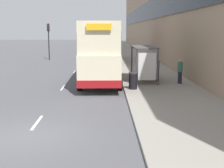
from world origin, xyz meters
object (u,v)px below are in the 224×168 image
at_px(traffic_light_far_kerb, 49,35).
at_px(pedestrian_at_shelter, 180,71).
at_px(pedestrian_1, 157,69).
at_px(double_decker_bus_near, 101,51).
at_px(bus_shelter, 147,57).
at_px(litter_bin, 133,81).
at_px(car_1, 105,44).
at_px(double_decker_bus_ahead, 104,42).
at_px(car_0, 100,46).

bearing_deg(traffic_light_far_kerb, pedestrian_at_shelter, -56.76).
bearing_deg(pedestrian_1, double_decker_bus_near, 172.07).
bearing_deg(double_decker_bus_near, bus_shelter, -7.98).
relative_size(litter_bin, traffic_light_far_kerb, 0.23).
relative_size(double_decker_bus_near, pedestrian_at_shelter, 6.05).
xyz_separation_m(car_1, litter_bin, (1.95, -46.16, -0.22)).
relative_size(bus_shelter, double_decker_bus_ahead, 0.40).
bearing_deg(litter_bin, pedestrian_1, 55.71).
bearing_deg(car_0, car_1, 85.92).
distance_m(car_1, pedestrian_1, 43.45).
bearing_deg(bus_shelter, car_1, 94.21).
height_order(car_1, pedestrian_1, pedestrian_1).
bearing_deg(traffic_light_far_kerb, double_decker_bus_ahead, -16.70).
relative_size(pedestrian_1, traffic_light_far_kerb, 0.37).
xyz_separation_m(pedestrian_1, litter_bin, (-1.97, -2.89, -0.34)).
height_order(double_decker_bus_ahead, litter_bin, double_decker_bus_ahead).
distance_m(pedestrian_1, traffic_light_far_kerb, 21.14).
xyz_separation_m(car_1, pedestrian_at_shelter, (5.36, -44.14, 0.11)).
distance_m(double_decker_bus_near, pedestrian_1, 4.28).
height_order(pedestrian_at_shelter, pedestrian_1, pedestrian_1).
xyz_separation_m(double_decker_bus_ahead, pedestrian_at_shelter, (5.33, -16.74, -1.28)).
bearing_deg(pedestrian_1, pedestrian_at_shelter, -31.12).
relative_size(bus_shelter, litter_bin, 4.00).
relative_size(double_decker_bus_near, traffic_light_far_kerb, 2.22).
bearing_deg(car_0, pedestrian_1, -82.07).
xyz_separation_m(double_decker_bus_near, pedestrian_at_shelter, (5.48, -1.43, -1.28)).
xyz_separation_m(bus_shelter, double_decker_bus_near, (-3.30, 0.46, 0.41)).
height_order(double_decker_bus_ahead, traffic_light_far_kerb, traffic_light_far_kerb).
height_order(pedestrian_1, traffic_light_far_kerb, traffic_light_far_kerb).
bearing_deg(litter_bin, traffic_light_far_kerb, 113.21).
xyz_separation_m(bus_shelter, traffic_light_far_kerb, (-10.17, 17.88, 1.23)).
xyz_separation_m(pedestrian_1, traffic_light_far_kerb, (-10.92, 17.98, 2.09)).
xyz_separation_m(double_decker_bus_near, car_0, (-0.59, 32.71, -1.40)).
bearing_deg(double_decker_bus_near, litter_bin, -58.99).
xyz_separation_m(double_decker_bus_near, litter_bin, (2.08, -3.45, -1.61)).
distance_m(double_decker_bus_near, double_decker_bus_ahead, 15.31).
bearing_deg(traffic_light_far_kerb, litter_bin, -66.79).
height_order(car_0, litter_bin, car_0).
height_order(double_decker_bus_ahead, pedestrian_1, double_decker_bus_ahead).
relative_size(pedestrian_at_shelter, traffic_light_far_kerb, 0.37).
xyz_separation_m(bus_shelter, car_0, (-3.89, 33.18, -0.99)).
height_order(car_0, pedestrian_1, pedestrian_1).
relative_size(pedestrian_1, litter_bin, 1.63).
distance_m(car_0, pedestrian_1, 33.60).
xyz_separation_m(double_decker_bus_near, pedestrian_1, (4.04, -0.56, -1.27)).
distance_m(double_decker_bus_near, car_1, 42.73).
height_order(double_decker_bus_near, pedestrian_1, double_decker_bus_near).
bearing_deg(bus_shelter, car_0, 96.69).
bearing_deg(litter_bin, car_1, 92.42).
relative_size(pedestrian_at_shelter, litter_bin, 1.61).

